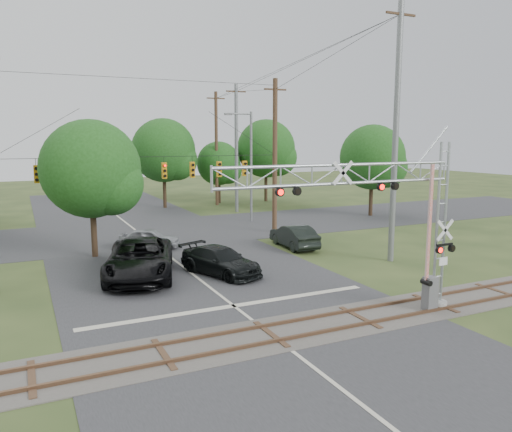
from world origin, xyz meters
name	(u,v)px	position (x,y,z in m)	size (l,w,h in m)	color
ground	(298,357)	(0.00, 0.00, 0.00)	(160.00, 160.00, 0.00)	#2A3B1B
road_main	(199,280)	(0.00, 10.00, 0.01)	(14.00, 90.00, 0.02)	#2D2D2F
road_cross	(139,233)	(0.00, 24.00, 0.01)	(90.00, 12.00, 0.02)	#2D2D2F
railroad_track	(271,334)	(0.00, 2.00, 0.03)	(90.00, 3.20, 0.17)	#46413C
crossing_gantry	(383,211)	(4.66, 1.64, 4.34)	(10.61, 0.89, 7.00)	gray
traffic_signal_span	(162,162)	(0.85, 20.00, 5.57)	(19.34, 0.36, 11.50)	slate
pickup_black	(140,259)	(-2.62, 11.76, 0.98)	(3.27, 7.09, 1.97)	black
car_dark	(221,261)	(1.37, 10.54, 0.73)	(2.03, 5.00, 1.45)	black
sedan_silver	(150,238)	(-0.52, 18.45, 0.67)	(1.57, 3.90, 1.33)	gray
suv_dark	(294,236)	(8.16, 14.64, 0.76)	(1.60, 4.59, 1.51)	black
streetlight	(249,161)	(9.84, 25.39, 5.24)	(2.50, 0.26, 9.37)	slate
utility_poles	(180,149)	(3.02, 22.85, 6.36)	(25.57, 28.11, 14.55)	#493421
treeline	(129,158)	(1.03, 32.02, 5.42)	(52.61, 26.19, 9.29)	#332417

